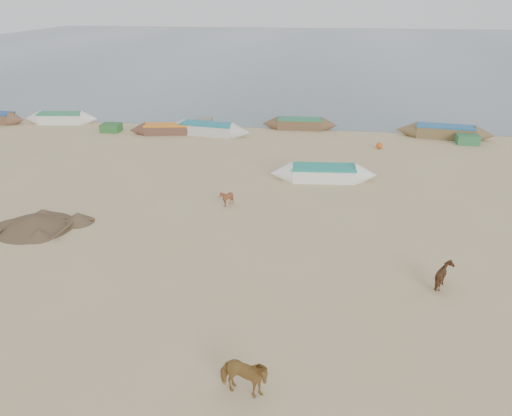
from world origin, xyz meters
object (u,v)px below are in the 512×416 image
Objects in this scene: calf_front at (226,198)px; calf_right at (445,276)px; near_canoe at (323,173)px; cow_adult at (243,377)px.

calf_front is 11.13m from calf_right.
calf_right is 11.59m from near_canoe.
cow_adult reaches higher than calf_right.
calf_front is at bearing 24.43° from cow_adult.
calf_front is 6.45m from near_canoe.
calf_front is 0.14× the size of near_canoe.
near_canoe is (4.70, 4.41, -0.01)m from calf_front.
calf_right is (6.29, 6.16, -0.14)m from cow_adult.
calf_right is at bearing 40.30° from calf_front.
calf_right reaches higher than near_canoe.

